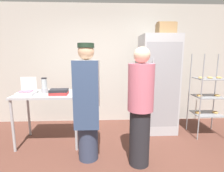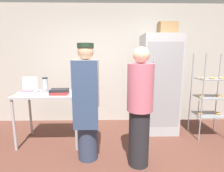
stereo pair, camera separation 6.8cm
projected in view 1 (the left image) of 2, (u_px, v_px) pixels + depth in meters
name	position (u px, v px, depth m)	size (l,w,h in m)	color
back_wall	(112.00, 65.00, 4.13)	(6.40, 0.12, 2.71)	#B7B2A8
refrigerator	(157.00, 84.00, 3.61)	(0.72, 0.71, 1.97)	#ADAFB5
baking_rack	(208.00, 96.00, 3.41)	(0.57, 0.47, 1.60)	#93969B
prep_counter	(49.00, 99.00, 3.09)	(1.10, 0.69, 0.92)	#ADAFB5
donut_box	(27.00, 92.00, 2.94)	(0.27, 0.25, 0.29)	white
blender_pitcher	(44.00, 86.00, 3.07)	(0.12, 0.12, 0.27)	#99999E
binder_stack	(59.00, 92.00, 2.95)	(0.30, 0.23, 0.09)	#B72D2D
cardboard_storage_box	(166.00, 29.00, 3.42)	(0.35, 0.29, 0.24)	#937047
person_baker	(87.00, 102.00, 2.55)	(0.37, 0.39, 1.74)	#333D56
person_customer	(140.00, 107.00, 2.43)	(0.36, 0.36, 1.69)	#232328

